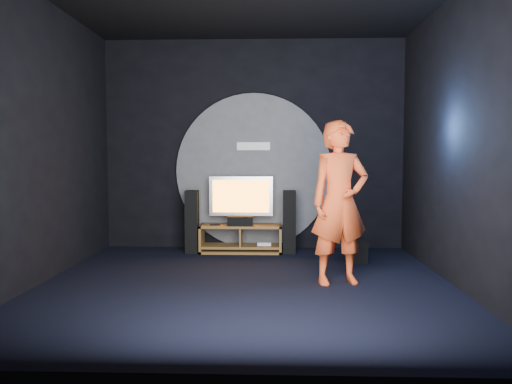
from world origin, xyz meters
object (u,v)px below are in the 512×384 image
media_console (241,240)px  tower_speaker_right (289,222)px  tower_speaker_left (192,222)px  subwoofer (357,251)px  tv (241,198)px  player (340,202)px

media_console → tower_speaker_right: bearing=-3.5°
media_console → tower_speaker_left: tower_speaker_left is taller
media_console → subwoofer: media_console is taller
tv → tower_speaker_left: bearing=-169.8°
tv → tower_speaker_right: bearing=-8.3°
player → tv: bearing=108.0°
tower_speaker_right → media_console: bearing=176.5°
player → tower_speaker_left: bearing=123.0°
media_console → tower_speaker_right: size_ratio=1.30×
tower_speaker_right → tv: bearing=171.7°
tower_speaker_right → subwoofer: (0.97, -0.64, -0.35)m
tower_speaker_right → subwoofer: bearing=-33.3°
subwoofer → tv: bearing=156.8°
media_console → tower_speaker_right: (0.77, -0.05, 0.31)m
tower_speaker_left → tower_speaker_right: 1.56m
subwoofer → player: bearing=-108.6°
tower_speaker_right → player: bearing=-73.9°
tv → player: (1.33, -2.01, 0.12)m
tower_speaker_right → subwoofer: tower_speaker_right is taller
tv → tower_speaker_left: (-0.78, -0.14, -0.37)m
media_console → tower_speaker_right: 0.83m
tv → tower_speaker_left: tv is taller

